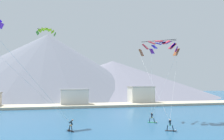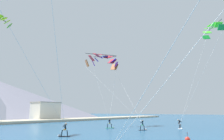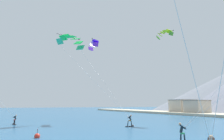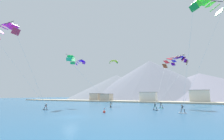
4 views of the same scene
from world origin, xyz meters
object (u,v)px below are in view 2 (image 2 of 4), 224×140
at_px(kitesurfer_near_trail, 143,127).
at_px(kitesurfer_far_right, 63,132).
at_px(parafoil_kite_near_lead, 212,29).
at_px(parafoil_kite_distant_high_outer, 0,19).
at_px(kitesurfer_near_lead, 180,126).
at_px(race_marker_buoy, 188,139).
at_px(parafoil_kite_mid_center, 105,60).
at_px(kitesurfer_mid_center, 111,125).
at_px(parafoil_kite_near_trail, 102,60).

height_order(kitesurfer_near_trail, kitesurfer_far_right, kitesurfer_near_trail).
relative_size(parafoil_kite_near_lead, parafoil_kite_distant_high_outer, 4.99).
xyz_separation_m(kitesurfer_near_lead, parafoil_kite_near_lead, (5.40, -5.71, 18.73)).
bearing_deg(race_marker_buoy, kitesurfer_far_right, 111.36).
xyz_separation_m(parafoil_kite_near_lead, parafoil_kite_mid_center, (-5.89, 22.71, -4.26)).
height_order(kitesurfer_far_right, parafoil_kite_distant_high_outer, parafoil_kite_distant_high_outer).
bearing_deg(parafoil_kite_near_lead, kitesurfer_near_trail, 139.04).
xyz_separation_m(kitesurfer_mid_center, parafoil_kite_distant_high_outer, (-19.04, 7.06, 16.63)).
distance_m(parafoil_kite_near_lead, parafoil_kite_near_trail, 24.12).
distance_m(kitesurfer_far_right, parafoil_kite_distant_high_outer, 20.26).
relative_size(parafoil_kite_mid_center, parafoil_kite_distant_high_outer, 3.88).
relative_size(kitesurfer_near_trail, parafoil_kite_near_trail, 0.12).
xyz_separation_m(kitesurfer_near_trail, parafoil_kite_near_lead, (11.41, -9.90, 18.74)).
bearing_deg(race_marker_buoy, parafoil_kite_mid_center, 57.95).
xyz_separation_m(kitesurfer_near_lead, kitesurfer_far_right, (-20.42, 7.79, -0.02)).
bearing_deg(parafoil_kite_distant_high_outer, parafoil_kite_mid_center, -3.54).
distance_m(kitesurfer_near_lead, kitesurfer_near_trail, 7.33).
distance_m(kitesurfer_mid_center, parafoil_kite_mid_center, 16.34).
distance_m(kitesurfer_far_right, parafoil_kite_near_trail, 25.37).
bearing_deg(kitesurfer_near_lead, kitesurfer_far_right, 159.12).
relative_size(kitesurfer_near_trail, kitesurfer_mid_center, 0.99).
bearing_deg(kitesurfer_near_trail, kitesurfer_far_right, 166.00).
xyz_separation_m(kitesurfer_near_trail, kitesurfer_mid_center, (0.35, 7.24, 0.02)).
bearing_deg(parafoil_kite_near_lead, parafoil_kite_distant_high_outer, 141.19).
relative_size(kitesurfer_near_lead, parafoil_kite_near_lead, 0.10).
bearing_deg(parafoil_kite_distant_high_outer, kitesurfer_near_lead, -36.83).
xyz_separation_m(kitesurfer_far_right, race_marker_buoy, (5.45, -13.93, -0.39)).
relative_size(parafoil_kite_near_trail, parafoil_kite_distant_high_outer, 4.03).
xyz_separation_m(kitesurfer_near_lead, parafoil_kite_distant_high_outer, (-24.70, 18.50, 16.64)).
distance_m(kitesurfer_mid_center, parafoil_kite_near_trail, 15.88).
distance_m(parafoil_kite_near_trail, parafoil_kite_distant_high_outer, 23.24).
bearing_deg(kitesurfer_near_trail, parafoil_kite_distant_high_outer, 142.58).
bearing_deg(parafoil_kite_near_trail, parafoil_kite_distant_high_outer, 176.15).
relative_size(kitesurfer_near_trail, parafoil_kite_distant_high_outer, 0.48).
relative_size(kitesurfer_far_right, race_marker_buoy, 1.74).
bearing_deg(parafoil_kite_near_lead, kitesurfer_far_right, 152.40).
height_order(kitesurfer_mid_center, parafoil_kite_near_lead, parafoil_kite_near_lead).
xyz_separation_m(kitesurfer_far_right, parafoil_kite_distant_high_outer, (-4.28, 10.71, 16.66)).
height_order(kitesurfer_far_right, parafoil_kite_mid_center, parafoil_kite_mid_center).
bearing_deg(kitesurfer_near_lead, parafoil_kite_mid_center, 91.64).
height_order(parafoil_kite_near_trail, race_marker_buoy, parafoil_kite_near_trail).
bearing_deg(kitesurfer_near_trail, race_marker_buoy, -130.93).
height_order(kitesurfer_far_right, parafoil_kite_near_trail, parafoil_kite_near_trail).
height_order(kitesurfer_near_lead, kitesurfer_near_trail, kitesurfer_near_trail).
xyz_separation_m(kitesurfer_near_trail, parafoil_kite_mid_center, (5.52, 12.80, 14.49)).
xyz_separation_m(kitesurfer_mid_center, kitesurfer_far_right, (-14.77, -3.65, -0.03)).
bearing_deg(kitesurfer_far_right, parafoil_kite_near_trail, 25.97).
relative_size(kitesurfer_mid_center, parafoil_kite_near_lead, 0.10).
xyz_separation_m(kitesurfer_far_right, parafoil_kite_near_trail, (18.80, 9.16, 14.37)).
bearing_deg(kitesurfer_near_trail, kitesurfer_mid_center, 87.21).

